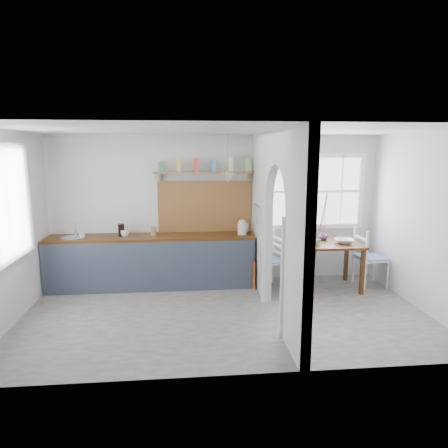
{
  "coord_description": "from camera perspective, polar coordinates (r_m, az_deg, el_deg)",
  "views": [
    {
      "loc": [
        -0.54,
        -5.41,
        2.33
      ],
      "look_at": [
        0.01,
        0.3,
        1.27
      ],
      "focal_mm": 32.0,
      "sensor_mm": 36.0,
      "label": 1
    }
  ],
  "objects": [
    {
      "name": "floor",
      "position": [
        5.92,
        0.19,
        -12.69
      ],
      "size": [
        5.8,
        3.2,
        0.01
      ],
      "primitive_type": "cube",
      "color": "#9B948C",
      "rests_on": "ground"
    },
    {
      "name": "ceiling",
      "position": [
        5.45,
        0.2,
        13.33
      ],
      "size": [
        5.8,
        3.2,
        0.01
      ],
      "primitive_type": "cube",
      "color": "silver",
      "rests_on": "walls"
    },
    {
      "name": "walls",
      "position": [
        5.54,
        0.19,
        -0.23
      ],
      "size": [
        5.81,
        3.21,
        2.6
      ],
      "color": "silver",
      "rests_on": "floor"
    },
    {
      "name": "partition",
      "position": [
        5.68,
        7.18,
        1.5
      ],
      "size": [
        0.12,
        3.2,
        2.6
      ],
      "color": "silver",
      "rests_on": "floor"
    },
    {
      "name": "kitchen_window",
      "position": [
        5.93,
        -28.62,
        2.62
      ],
      "size": [
        0.1,
        1.16,
        1.5
      ],
      "primitive_type": null,
      "color": "white",
      "rests_on": "walls"
    },
    {
      "name": "nook_window",
      "position": [
        7.39,
        13.02,
        4.56
      ],
      "size": [
        1.76,
        0.1,
        1.3
      ],
      "primitive_type": null,
      "color": "white",
      "rests_on": "walls"
    },
    {
      "name": "counter",
      "position": [
        7.02,
        -10.16,
        -5.15
      ],
      "size": [
        3.5,
        0.6,
        0.9
      ],
      "color": "#502C13",
      "rests_on": "floor"
    },
    {
      "name": "sink",
      "position": [
        7.12,
        -20.78,
        -1.87
      ],
      "size": [
        0.4,
        0.4,
        0.02
      ],
      "primitive_type": "cylinder",
      "color": "silver",
      "rests_on": "counter"
    },
    {
      "name": "backsplash",
      "position": [
        7.06,
        -2.74,
        2.51
      ],
      "size": [
        1.65,
        0.03,
        0.9
      ],
      "primitive_type": "cube",
      "color": "#915F2F",
      "rests_on": "walls"
    },
    {
      "name": "shelf",
      "position": [
        6.92,
        -2.75,
        7.73
      ],
      "size": [
        1.75,
        0.2,
        0.21
      ],
      "color": "#896D4E",
      "rests_on": "walls"
    },
    {
      "name": "pendant_lamp",
      "position": [
        6.61,
        0.5,
        6.59
      ],
      "size": [
        0.26,
        0.26,
        0.16
      ],
      "primitive_type": "cone",
      "color": "beige",
      "rests_on": "ceiling"
    },
    {
      "name": "utensil_rail",
      "position": [
        6.48,
        4.78,
        2.65
      ],
      "size": [
        0.02,
        0.5,
        0.02
      ],
      "primitive_type": "cylinder",
      "rotation": [
        1.57,
        0.0,
        0.0
      ],
      "color": "silver",
      "rests_on": "partition"
    },
    {
      "name": "dining_table",
      "position": [
        7.04,
        13.68,
        -5.74
      ],
      "size": [
        1.3,
        0.89,
        0.79
      ],
      "primitive_type": null,
      "rotation": [
        0.0,
        0.0,
        -0.04
      ],
      "color": "#502C13",
      "rests_on": "floor"
    },
    {
      "name": "chair_left",
      "position": [
        6.87,
        6.28,
        -5.14
      ],
      "size": [
        0.54,
        0.54,
        0.97
      ],
      "primitive_type": null,
      "rotation": [
        0.0,
        0.0,
        -1.31
      ],
      "color": "white",
      "rests_on": "floor"
    },
    {
      "name": "chair_right",
      "position": [
        7.39,
        20.25,
        -4.47
      ],
      "size": [
        0.49,
        0.49,
        1.01
      ],
      "primitive_type": null,
      "rotation": [
        0.0,
        0.0,
        1.64
      ],
      "color": "white",
      "rests_on": "floor"
    },
    {
      "name": "kettle",
      "position": [
        6.87,
        2.61,
        -0.46
      ],
      "size": [
        0.23,
        0.2,
        0.25
      ],
      "primitive_type": null,
      "rotation": [
        0.0,
        0.0,
        0.15
      ],
      "color": "silver",
      "rests_on": "counter"
    },
    {
      "name": "mug_a",
      "position": [
        7.0,
        -19.59,
        -1.53
      ],
      "size": [
        0.13,
        0.13,
        0.09
      ],
      "primitive_type": "imported",
      "rotation": [
        0.0,
        0.0,
        -0.39
      ],
      "color": "white",
      "rests_on": "counter"
    },
    {
      "name": "mug_b",
      "position": [
        6.93,
        -13.97,
        -1.26
      ],
      "size": [
        0.15,
        0.15,
        0.11
      ],
      "primitive_type": "imported",
      "rotation": [
        0.0,
        0.0,
        -0.1
      ],
      "color": "white",
      "rests_on": "counter"
    },
    {
      "name": "knife_block",
      "position": [
        6.97,
        -14.48,
        -0.82
      ],
      "size": [
        0.12,
        0.15,
        0.2
      ],
      "primitive_type": "cube",
      "rotation": [
        0.0,
        0.0,
        0.26
      ],
      "color": "black",
      "rests_on": "counter"
    },
    {
      "name": "jar",
      "position": [
        6.9,
        -10.01,
        -0.98
      ],
      "size": [
        0.12,
        0.12,
        0.15
      ],
      "primitive_type": "cylinder",
      "rotation": [
        0.0,
        0.0,
        -0.33
      ],
      "color": "#988253",
      "rests_on": "counter"
    },
    {
      "name": "towel_magenta",
      "position": [
        6.81,
        4.25,
        -7.09
      ],
      "size": [
        0.02,
        0.03,
        0.52
      ],
      "primitive_type": "cube",
      "color": "#AE0E3A",
      "rests_on": "counter"
    },
    {
      "name": "towel_orange",
      "position": [
        6.76,
        4.34,
        -7.45
      ],
      "size": [
        0.02,
        0.03,
        0.49
      ],
      "primitive_type": "cube",
      "color": "orange",
      "rests_on": "counter"
    },
    {
      "name": "bowl",
      "position": [
        6.98,
        16.75,
        -2.35
      ],
      "size": [
        0.36,
        0.36,
        0.07
      ],
      "primitive_type": "imported",
      "rotation": [
        0.0,
        0.0,
        -0.21
      ],
      "color": "silver",
      "rests_on": "dining_table"
    },
    {
      "name": "table_cup",
      "position": [
        6.69,
        13.15,
        -2.59
      ],
      "size": [
        0.13,
        0.13,
        0.11
      ],
      "primitive_type": "imported",
      "rotation": [
        0.0,
        0.0,
        -0.11
      ],
      "color": "#6AA36F",
      "rests_on": "dining_table"
    },
    {
      "name": "plate",
      "position": [
        6.75,
        10.57,
        -2.77
      ],
      "size": [
        0.25,
        0.25,
        0.02
      ],
      "primitive_type": "cylinder",
      "rotation": [
        0.0,
        0.0,
        0.28
      ],
      "color": "#2D2224",
      "rests_on": "dining_table"
    },
    {
      "name": "vase",
      "position": [
        7.12,
        13.96,
        -1.58
      ],
      "size": [
        0.17,
        0.17,
        0.17
      ],
      "primitive_type": "imported",
      "rotation": [
        0.0,
        0.0,
        0.06
      ],
      "color": "#592E69",
      "rests_on": "dining_table"
    }
  ]
}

